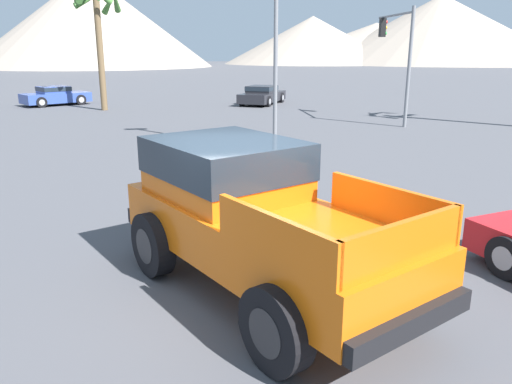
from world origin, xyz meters
TOP-DOWN VIEW (x-y plane):
  - ground_plane at (0.00, 0.00)m, footprint 320.00×320.00m
  - orange_pickup_truck at (0.13, -0.02)m, footprint 4.20×5.41m
  - parked_car_blue at (-9.50, 26.68)m, footprint 4.32×3.81m
  - parked_car_dark at (3.68, 25.80)m, footprint 3.65×4.83m
  - traffic_light_main at (8.86, 16.69)m, footprint 0.38×4.21m
  - street_lamp_post at (2.08, 10.15)m, footprint 0.90×0.24m
  - palm_tree_short at (-5.94, 23.60)m, footprint 2.82×2.67m
  - distant_mountain_range at (36.97, 121.57)m, footprint 144.27×80.36m

SIDE VIEW (x-z plane):
  - ground_plane at x=0.00m, z-range 0.00..0.00m
  - parked_car_dark at x=3.68m, z-range 0.02..1.20m
  - parked_car_blue at x=-9.50m, z-range 0.01..1.20m
  - orange_pickup_truck at x=0.13m, z-range 0.14..2.24m
  - traffic_light_main at x=8.86m, z-range 1.08..6.31m
  - street_lamp_post at x=2.08m, z-range 0.78..8.92m
  - palm_tree_short at x=-5.94m, z-range 1.75..8.67m
  - distant_mountain_range at x=36.97m, z-range -1.87..17.18m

